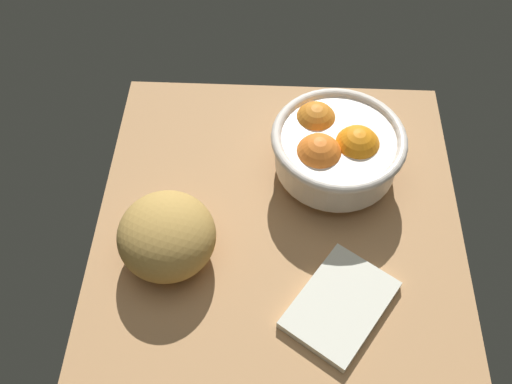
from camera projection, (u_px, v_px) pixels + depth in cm
name	position (u px, v px, depth cm)	size (l,w,h in cm)	color
ground_plane	(278.00, 242.00, 87.64)	(64.41, 55.54, 3.00)	tan
fruit_bowl	(335.00, 148.00, 88.65)	(20.68, 20.68, 10.66)	silver
bread_loaf	(167.00, 236.00, 80.71)	(14.17, 13.92, 9.96)	#B68D45
napkin_folded	(340.00, 305.00, 79.24)	(15.37, 10.70, 1.44)	silver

